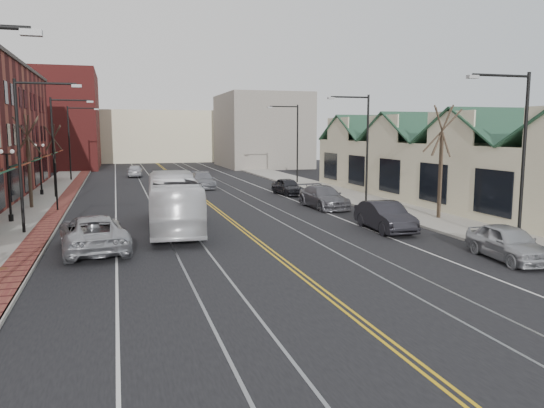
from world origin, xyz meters
TOP-DOWN VIEW (x-y plane):
  - ground at (0.00, 0.00)m, footprint 160.00×160.00m
  - sidewalk_left at (-12.00, 20.00)m, footprint 4.00×120.00m
  - sidewalk_right at (12.00, 20.00)m, footprint 4.00×120.00m
  - building_right at (18.00, 20.00)m, footprint 8.00×36.00m
  - backdrop_left at (-16.00, 70.00)m, footprint 14.00×18.00m
  - backdrop_mid at (0.00, 85.00)m, footprint 22.00×14.00m
  - backdrop_right at (15.00, 65.00)m, footprint 12.00×16.00m
  - streetlight_l_1 at (-11.05, 16.00)m, footprint 3.33×0.25m
  - streetlight_l_2 at (-11.05, 32.00)m, footprint 3.33×0.25m
  - streetlight_l_3 at (-11.05, 48.00)m, footprint 3.33×0.25m
  - streetlight_r_0 at (11.05, 6.00)m, footprint 3.33×0.25m
  - streetlight_r_1 at (11.05, 22.00)m, footprint 3.33×0.25m
  - streetlight_r_2 at (11.05, 38.00)m, footprint 3.33×0.25m
  - lamppost_l_2 at (-12.80, 20.00)m, footprint 0.84×0.28m
  - lamppost_l_3 at (-12.80, 34.00)m, footprint 0.84×0.28m
  - tree_left_near at (-12.50, 26.00)m, footprint 1.78×1.37m
  - tree_left_far at (-12.50, 42.00)m, footprint 1.66×1.28m
  - tree_right_mid at (12.50, 14.00)m, footprint 1.90×1.46m
  - traffic_signal at (-10.60, 24.00)m, footprint 0.18×0.15m
  - transit_bus at (-3.65, 15.48)m, footprint 3.32×11.31m
  - parked_suv at (-7.80, 10.90)m, footprint 3.47×6.34m
  - parked_car_a at (9.30, 4.10)m, footprint 2.29×4.67m
  - parked_car_b at (7.50, 11.64)m, footprint 1.95×4.99m
  - parked_car_c at (7.50, 20.71)m, footprint 2.51×5.57m
  - parked_car_d at (7.50, 28.90)m, footprint 2.09×4.39m
  - distant_car_left at (-1.00, 42.79)m, footprint 1.46×4.17m
  - distant_car_right at (1.27, 36.36)m, footprint 2.41×5.42m
  - distant_car_far at (-4.52, 51.31)m, footprint 2.03×4.48m

SIDE VIEW (x-z plane):
  - ground at x=0.00m, z-range 0.00..0.00m
  - sidewalk_left at x=-12.00m, z-range 0.00..0.15m
  - sidewalk_right at x=12.00m, z-range 0.00..0.15m
  - distant_car_left at x=-1.00m, z-range 0.00..1.37m
  - parked_car_d at x=7.50m, z-range 0.00..1.45m
  - distant_car_far at x=-4.52m, z-range 0.00..1.49m
  - parked_car_a at x=9.30m, z-range 0.00..1.53m
  - distant_car_right at x=1.27m, z-range 0.00..1.55m
  - parked_car_c at x=7.50m, z-range 0.00..1.59m
  - parked_car_b at x=7.50m, z-range 0.00..1.62m
  - parked_suv at x=-7.80m, z-range 0.00..1.68m
  - transit_bus at x=-3.65m, z-range 0.00..3.11m
  - lamppost_l_2 at x=-12.80m, z-range 0.07..4.34m
  - lamppost_l_3 at x=-12.80m, z-range 0.07..4.34m
  - building_right at x=18.00m, z-range 0.00..4.60m
  - traffic_signal at x=-10.60m, z-range 0.45..4.25m
  - tree_left_far at x=-12.50m, z-range 0.26..6.29m
  - tree_left_near at x=-12.50m, z-range 0.27..6.75m
  - tree_right_mid at x=12.50m, z-range 0.28..7.22m
  - backdrop_mid at x=0.00m, z-range 0.00..9.00m
  - streetlight_l_1 at x=-11.05m, z-range 1.03..9.03m
  - streetlight_l_2 at x=-11.05m, z-range 1.03..9.03m
  - streetlight_l_3 at x=-11.05m, z-range 1.03..9.03m
  - streetlight_r_0 at x=11.05m, z-range 1.03..9.03m
  - streetlight_r_1 at x=11.05m, z-range 1.03..9.03m
  - streetlight_r_2 at x=11.05m, z-range 1.03..9.03m
  - backdrop_right at x=15.00m, z-range 0.00..11.00m
  - backdrop_left at x=-16.00m, z-range 0.00..14.00m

